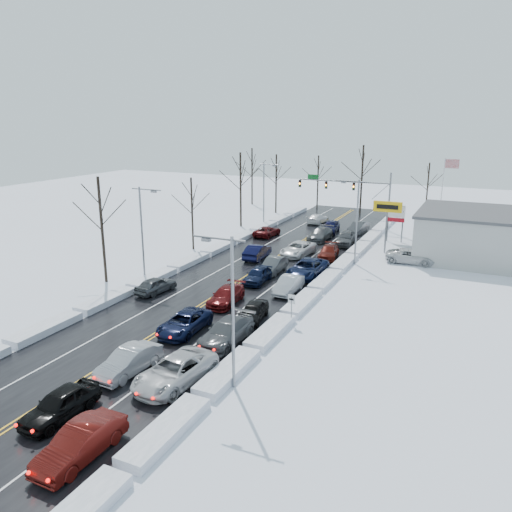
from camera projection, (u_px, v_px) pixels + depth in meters
The scene contains 46 objects.
ground at pixel (242, 280), 48.22m from camera, with size 160.00×160.00×0.00m, color silver.
road_surface at pixel (251, 274), 49.96m from camera, with size 14.00×84.00×0.01m, color black.
snow_bank_left at pixel (187, 265), 53.07m from camera, with size 1.57×72.00×0.55m, color white.
snow_bank_right at pixel (324, 284), 46.86m from camera, with size 1.57×72.00×0.55m, color white.
traffic_signal_mast at pixel (353, 189), 69.77m from camera, with size 13.28×0.39×8.00m.
tires_plus_sign at pixel (387, 210), 56.55m from camera, with size 3.20×0.34×6.00m.
used_vehicles_sign at pixel (396, 216), 62.24m from camera, with size 2.20×0.22×4.65m.
speed_limit_sign at pixel (292, 304), 37.45m from camera, with size 0.55×0.09×2.35m.
flagpole at pixel (444, 189), 66.62m from camera, with size 1.87×1.20×10.00m.
streetlight_se at pixel (229, 301), 27.70m from camera, with size 3.20×0.25×9.00m.
streetlight_ne at pixel (355, 215), 52.13m from camera, with size 3.20×0.25×9.00m.
streetlight_sw at pixel (143, 226), 46.69m from camera, with size 3.20×0.25×9.00m.
streetlight_nw at pixel (265, 189), 71.13m from camera, with size 3.20×0.25×9.00m.
tree_left_b at pixel (100, 209), 45.81m from camera, with size 4.00×4.00×10.00m.
tree_left_c at pixel (192, 200), 57.90m from camera, with size 3.40×3.40×8.50m.
tree_left_d at pixel (241, 175), 70.03m from camera, with size 4.20×4.20×10.50m.
tree_left_e at pixel (276, 172), 80.53m from camera, with size 3.80×3.80×9.50m.
tree_far_a at pixel (252, 165), 88.61m from camera, with size 4.00×4.00×10.00m.
tree_far_b at pixel (318, 172), 84.77m from camera, with size 3.60×3.60×9.00m.
tree_far_c at pixel (362, 166), 79.38m from camera, with size 4.40×4.40×11.00m.
tree_far_d at pixel (428, 179), 77.07m from camera, with size 3.40×3.40×8.50m.
queued_car_0 at pixel (62, 417), 26.08m from camera, with size 1.83×4.54×1.55m, color black.
queued_car_1 at pixel (130, 373), 30.62m from camera, with size 1.64×4.72×1.55m, color #A0A2A8.
queued_car_2 at pixel (185, 332), 36.47m from camera, with size 2.39×5.19×1.44m, color black.
queued_car_3 at pixel (226, 304), 42.01m from camera, with size 1.98×4.86×1.41m, color #4F0A0B.
queued_car_4 at pixel (258, 282), 47.49m from camera, with size 1.78×4.41×1.50m, color black.
queued_car_5 at pixel (274, 272), 50.60m from camera, with size 1.58×4.54×1.50m, color #404245.
queued_car_6 at pixel (298, 255), 56.77m from camera, with size 2.55×5.54×1.54m, color silver.
queued_car_7 at pixel (320, 240), 63.88m from camera, with size 2.19×5.39×1.56m, color #414346.
queued_car_8 at pixel (331, 232), 68.17m from camera, with size 1.93×4.80×1.64m, color black.
queued_car_9 at pixel (82, 458), 22.96m from camera, with size 1.67×4.78×1.58m, color #500E0A.
queued_car_10 at pixel (176, 383), 29.40m from camera, with size 2.67×5.79×1.61m, color silver.
queued_car_11 at pixel (227, 342), 34.79m from camera, with size 2.22×5.45×1.58m, color #47494C.
queued_car_12 at pixel (253, 320), 38.65m from camera, with size 1.67×4.14×1.41m, color black.
queued_car_13 at pixel (288, 292), 44.72m from camera, with size 1.55×4.44×1.46m, color #ADB0B5.
queued_car_14 at pixel (307, 276), 49.29m from camera, with size 2.78×6.02×1.67m, color black.
queued_car_15 at pixel (328, 258), 55.84m from camera, with size 1.90×4.66×1.35m, color #4E100A.
queued_car_16 at pixel (345, 245), 61.55m from camera, with size 2.04×5.06×1.72m, color #424447.
queued_car_17 at pixel (358, 233), 67.78m from camera, with size 1.61×4.61×1.52m, color #3E4043.
oncoming_car_0 at pixel (257, 259), 55.50m from camera, with size 1.71×4.90×1.62m, color black.
oncoming_car_1 at pixel (267, 236), 66.00m from camera, with size 2.19×4.76×1.32m, color #48090B.
oncoming_car_2 at pixel (317, 223), 74.19m from camera, with size 1.92×4.73×1.37m, color white.
oncoming_car_3 at pixel (156, 292), 44.71m from camera, with size 1.70×4.22×1.44m, color #424547.
parked_car_0 at pixel (411, 263), 53.77m from camera, with size 2.48×5.39×1.50m, color silver.
parked_car_1 at pixel (442, 260), 54.83m from camera, with size 2.17×5.33×1.55m, color #999AA0.
parked_car_2 at pixel (432, 245), 61.37m from camera, with size 1.96×4.87×1.66m, color black.
Camera 1 is at (20.67, -40.95, 15.11)m, focal length 35.00 mm.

